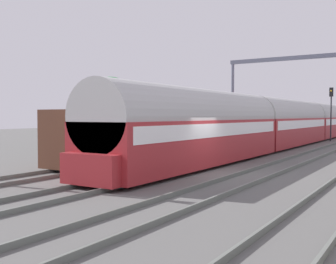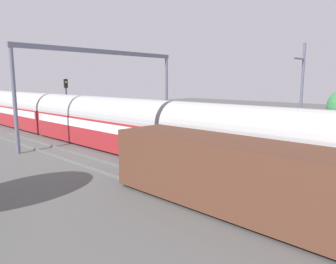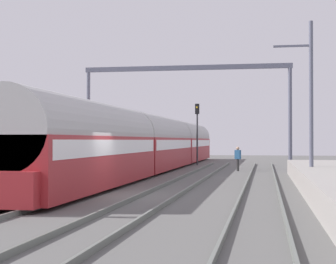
{
  "view_description": "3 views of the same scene",
  "coord_description": "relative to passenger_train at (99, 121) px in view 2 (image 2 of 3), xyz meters",
  "views": [
    {
      "loc": [
        7.9,
        -16.63,
        2.59
      ],
      "look_at": [
        -1.9,
        -0.84,
        1.84
      ],
      "focal_mm": 44.01,
      "sensor_mm": 36.0,
      "label": 1
    },
    {
      "loc": [
        -16.43,
        -3.13,
        5.2
      ],
      "look_at": [
        -0.13,
        12.53,
        1.57
      ],
      "focal_mm": 34.02,
      "sensor_mm": 36.0,
      "label": 2
    },
    {
      "loc": [
        5.9,
        -21.45,
        2.19
      ],
      "look_at": [
        -0.95,
        17.79,
        2.78
      ],
      "focal_mm": 59.62,
      "sensor_mm": 36.0,
      "label": 3
    }
  ],
  "objects": [
    {
      "name": "catenary_pole_east_mid",
      "position": [
        9.96,
        -12.19,
        2.18
      ],
      "size": [
        1.9,
        0.2,
        8.0
      ],
      "color": "slate",
      "rests_on": "ground"
    },
    {
      "name": "railway_signal_far",
      "position": [
        1.92,
        8.62,
        1.46
      ],
      "size": [
        0.36,
        0.3,
        5.4
      ],
      "color": "#2D2D33",
      "rests_on": "ground"
    },
    {
      "name": "catenary_gantry",
      "position": [
        1.9,
        1.73,
        3.89
      ],
      "size": [
        15.82,
        0.28,
        7.86
      ],
      "color": "slate",
      "rests_on": "ground"
    },
    {
      "name": "freight_car",
      "position": [
        -3.81,
        -15.86,
        -0.5
      ],
      "size": [
        2.8,
        13.0,
        2.7
      ],
      "color": "#563323",
      "rests_on": "ground"
    },
    {
      "name": "passenger_train",
      "position": [
        0.0,
        0.0,
        0.0
      ],
      "size": [
        2.93,
        49.2,
        3.82
      ],
      "color": "maroon",
      "rests_on": "ground"
    },
    {
      "name": "track_far_west",
      "position": [
        -3.81,
        -18.56,
        -1.89
      ],
      "size": [
        1.52,
        60.0,
        0.16
      ],
      "color": "#5F635D",
      "rests_on": "ground"
    },
    {
      "name": "person_crossing",
      "position": [
        5.88,
        -0.19,
        -0.94
      ],
      "size": [
        0.46,
        0.39,
        1.73
      ],
      "rotation": [
        0.0,
        0.0,
        5.85
      ],
      "color": "#2D2D2D",
      "rests_on": "ground"
    }
  ]
}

